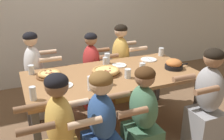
# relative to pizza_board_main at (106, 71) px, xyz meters

# --- Properties ---
(ground_plane) EXTENTS (18.00, 18.00, 0.00)m
(ground_plane) POSITION_rel_pizza_board_main_xyz_m (0.07, -0.03, -0.79)
(ground_plane) COLOR brown
(ground_plane) RESTS_ON ground
(dining_table) EXTENTS (2.04, 1.02, 0.76)m
(dining_table) POSITION_rel_pizza_board_main_xyz_m (0.07, -0.03, -0.11)
(dining_table) COLOR #996B42
(dining_table) RESTS_ON ground
(pizza_board_main) EXTENTS (0.34, 0.34, 0.06)m
(pizza_board_main) POSITION_rel_pizza_board_main_xyz_m (0.00, 0.00, 0.00)
(pizza_board_main) COLOR brown
(pizza_board_main) RESTS_ON dining_table
(pizza_board_second) EXTENTS (0.30, 0.30, 0.06)m
(pizza_board_second) POSITION_rel_pizza_board_main_xyz_m (-0.64, 0.18, -0.01)
(pizza_board_second) COLOR brown
(pizza_board_second) RESTS_ON dining_table
(skillet_bowl) EXTENTS (0.32, 0.22, 0.13)m
(skillet_bowl) POSITION_rel_pizza_board_main_xyz_m (0.85, -0.17, 0.02)
(skillet_bowl) COLOR black
(skillet_bowl) RESTS_ON dining_table
(empty_plate_a) EXTENTS (0.19, 0.19, 0.02)m
(empty_plate_a) POSITION_rel_pizza_board_main_xyz_m (0.27, 0.20, -0.03)
(empty_plate_a) COLOR white
(empty_plate_a) RESTS_ON dining_table
(empty_plate_b) EXTENTS (0.22, 0.22, 0.02)m
(empty_plate_b) POSITION_rel_pizza_board_main_xyz_m (0.74, 0.25, -0.03)
(empty_plate_b) COLOR white
(empty_plate_b) RESTS_ON dining_table
(empty_plate_c) EXTENTS (0.18, 0.18, 0.02)m
(empty_plate_c) POSITION_rel_pizza_board_main_xyz_m (-0.53, -0.14, -0.03)
(empty_plate_c) COLOR white
(empty_plate_c) RESTS_ON dining_table
(cocktail_glass_blue) EXTENTS (0.07, 0.07, 0.13)m
(cocktail_glass_blue) POSITION_rel_pizza_board_main_xyz_m (0.45, -0.09, 0.01)
(cocktail_glass_blue) COLOR silver
(cocktail_glass_blue) RESTS_ON dining_table
(drinking_glass_a) EXTENTS (0.07, 0.07, 0.12)m
(drinking_glass_a) POSITION_rel_pizza_board_main_xyz_m (-0.12, -0.28, 0.02)
(drinking_glass_a) COLOR silver
(drinking_glass_a) RESTS_ON dining_table
(drinking_glass_b) EXTENTS (0.07, 0.07, 0.14)m
(drinking_glass_b) POSITION_rel_pizza_board_main_xyz_m (0.16, 0.34, 0.03)
(drinking_glass_b) COLOR silver
(drinking_glass_b) RESTS_ON dining_table
(drinking_glass_c) EXTENTS (0.07, 0.07, 0.11)m
(drinking_glass_c) POSITION_rel_pizza_board_main_xyz_m (0.18, -0.21, 0.01)
(drinking_glass_c) COLOR silver
(drinking_glass_c) RESTS_ON dining_table
(drinking_glass_d) EXTENTS (0.07, 0.07, 0.11)m
(drinking_glass_d) POSITION_rel_pizza_board_main_xyz_m (-0.82, 0.35, 0.02)
(drinking_glass_d) COLOR silver
(drinking_glass_d) RESTS_ON dining_table
(drinking_glass_e) EXTENTS (0.06, 0.06, 0.14)m
(drinking_glass_e) POSITION_rel_pizza_board_main_xyz_m (-0.88, -0.34, 0.02)
(drinking_glass_e) COLOR silver
(drinking_glass_e) RESTS_ON dining_table
(drinking_glass_f) EXTENTS (0.07, 0.07, 0.15)m
(drinking_glass_f) POSITION_rel_pizza_board_main_xyz_m (-0.31, -0.35, 0.04)
(drinking_glass_f) COLOR silver
(drinking_glass_f) RESTS_ON dining_table
(drinking_glass_g) EXTENTS (0.06, 0.06, 0.12)m
(drinking_glass_g) POSITION_rel_pizza_board_main_xyz_m (0.10, 0.27, 0.02)
(drinking_glass_g) COLOR silver
(drinking_glass_g) RESTS_ON dining_table
(drinking_glass_h) EXTENTS (0.08, 0.08, 0.12)m
(drinking_glass_h) POSITION_rel_pizza_board_main_xyz_m (1.01, 0.35, 0.02)
(drinking_glass_h) COLOR silver
(drinking_glass_h) RESTS_ON dining_table
(diner_near_right) EXTENTS (0.51, 0.40, 1.18)m
(diner_near_right) POSITION_rel_pizza_board_main_xyz_m (0.88, -0.76, -0.25)
(diner_near_right) COLOR #99999E
(diner_near_right) RESTS_ON ground
(diner_near_center) EXTENTS (0.51, 0.40, 1.09)m
(diner_near_center) POSITION_rel_pizza_board_main_xyz_m (0.08, -0.76, -0.29)
(diner_near_center) COLOR #477556
(diner_near_center) RESTS_ON ground
(diner_far_midright) EXTENTS (0.51, 0.40, 1.20)m
(diner_far_midright) POSITION_rel_pizza_board_main_xyz_m (0.53, 0.70, -0.24)
(diner_far_midright) COLOR gold
(diner_far_midright) RESTS_ON ground
(diner_far_center) EXTENTS (0.51, 0.40, 1.11)m
(diner_far_center) POSITION_rel_pizza_board_main_xyz_m (0.06, 0.70, -0.29)
(diner_far_center) COLOR #B22D2D
(diner_far_center) RESTS_ON ground
(diner_near_midleft) EXTENTS (0.51, 0.40, 1.12)m
(diner_near_midleft) POSITION_rel_pizza_board_main_xyz_m (-0.35, -0.76, -0.28)
(diner_near_midleft) COLOR #2D5193
(diner_near_midleft) RESTS_ON ground
(diner_far_left) EXTENTS (0.51, 0.40, 1.19)m
(diner_far_left) POSITION_rel_pizza_board_main_xyz_m (-0.75, 0.70, -0.25)
(diner_far_left) COLOR silver
(diner_far_left) RESTS_ON ground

